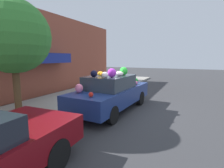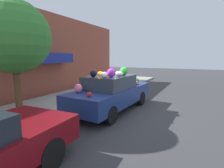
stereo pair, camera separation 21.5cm
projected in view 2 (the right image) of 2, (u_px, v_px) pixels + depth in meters
ground_plane at (111, 110)px, 7.45m from camera, size 60.00×60.00×0.00m
sidewalk_curb at (62, 101)px, 8.65m from camera, size 24.00×3.20×0.13m
building_facade at (29, 54)px, 9.32m from camera, size 18.00×1.20×4.86m
street_tree at (14, 37)px, 6.17m from camera, size 2.58×2.58×4.11m
fire_hydrant at (108, 87)px, 10.28m from camera, size 0.20×0.20×0.70m
art_car at (112, 92)px, 7.27m from camera, size 4.56×1.92×1.82m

